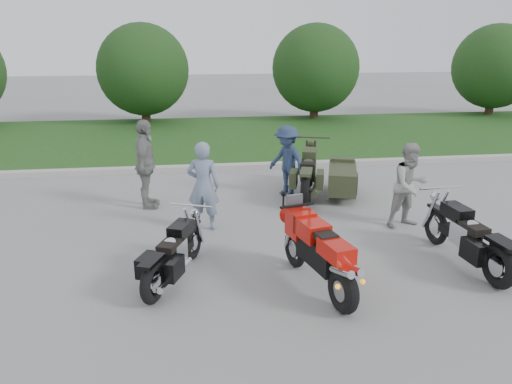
{
  "coord_description": "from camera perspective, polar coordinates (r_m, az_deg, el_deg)",
  "views": [
    {
      "loc": [
        -1.28,
        -7.17,
        3.55
      ],
      "look_at": [
        -0.12,
        1.4,
        0.8
      ],
      "focal_mm": 35.0,
      "sensor_mm": 36.0,
      "label": 1
    }
  ],
  "objects": [
    {
      "name": "person_denim",
      "position": [
        11.35,
        3.54,
        3.6
      ],
      "size": [
        1.06,
        1.19,
        1.6
      ],
      "primitive_type": "imported",
      "rotation": [
        0.0,
        0.0,
        -1.0
      ],
      "color": "navy",
      "rests_on": "ground"
    },
    {
      "name": "tree_far_right",
      "position": [
        24.61,
        25.66,
        12.8
      ],
      "size": [
        3.6,
        3.6,
        4.0
      ],
      "color": "#3F2B1C",
      "rests_on": "ground"
    },
    {
      "name": "cruiser_left",
      "position": [
        7.54,
        -9.53,
        -7.25
      ],
      "size": [
        0.91,
        1.95,
        0.79
      ],
      "rotation": [
        0.0,
        0.0,
        -0.39
      ],
      "color": "black",
      "rests_on": "ground"
    },
    {
      "name": "curb",
      "position": [
        13.68,
        -2.08,
        2.91
      ],
      "size": [
        60.0,
        0.3,
        0.15
      ],
      "primitive_type": "cube",
      "color": "#ABA8A1",
      "rests_on": "ground"
    },
    {
      "name": "cruiser_sidecar",
      "position": [
        11.4,
        8.23,
        1.73
      ],
      "size": [
        1.67,
        2.48,
        0.98
      ],
      "rotation": [
        0.0,
        0.0,
        -0.29
      ],
      "color": "black",
      "rests_on": "ground"
    },
    {
      "name": "tree_mid_right",
      "position": [
        21.38,
        6.82,
        13.87
      ],
      "size": [
        3.6,
        3.6,
        4.0
      ],
      "color": "#3F2B1C",
      "rests_on": "ground"
    },
    {
      "name": "cruiser_right",
      "position": [
        8.58,
        23.21,
        -5.03
      ],
      "size": [
        0.49,
        2.3,
        0.89
      ],
      "rotation": [
        0.0,
        0.0,
        0.09
      ],
      "color": "black",
      "rests_on": "ground"
    },
    {
      "name": "sportbike_red",
      "position": [
        7.21,
        7.21,
        -6.74
      ],
      "size": [
        0.71,
        2.08,
        1.0
      ],
      "rotation": [
        0.0,
        0.0,
        0.24
      ],
      "color": "black",
      "rests_on": "ground"
    },
    {
      "name": "person_grey",
      "position": [
        9.85,
        17.2,
        0.72
      ],
      "size": [
        0.93,
        0.81,
        1.63
      ],
      "primitive_type": "imported",
      "rotation": [
        0.0,
        0.0,
        0.27
      ],
      "color": "#9C9C96",
      "rests_on": "ground"
    },
    {
      "name": "tree_mid_left",
      "position": [
        20.79,
        -12.78,
        13.47
      ],
      "size": [
        3.6,
        3.6,
        4.0
      ],
      "color": "#3F2B1C",
      "rests_on": "ground"
    },
    {
      "name": "person_stripe",
      "position": [
        9.34,
        -6.04,
        0.7
      ],
      "size": [
        0.7,
        0.55,
        1.69
      ],
      "primitive_type": "imported",
      "rotation": [
        0.0,
        0.0,
        2.89
      ],
      "color": "gray",
      "rests_on": "ground"
    },
    {
      "name": "person_back",
      "position": [
        10.69,
        -12.51,
        3.09
      ],
      "size": [
        0.53,
        1.13,
        1.88
      ],
      "primitive_type": "imported",
      "rotation": [
        0.0,
        0.0,
        1.51
      ],
      "color": "gray",
      "rests_on": "ground"
    },
    {
      "name": "grass_strip",
      "position": [
        17.71,
        -3.42,
        6.27
      ],
      "size": [
        60.0,
        8.0,
        0.14
      ],
      "primitive_type": "cube",
      "color": "#295F20",
      "rests_on": "ground"
    },
    {
      "name": "ground",
      "position": [
        8.1,
        2.19,
        -8.35
      ],
      "size": [
        80.0,
        80.0,
        0.0
      ],
      "primitive_type": "plane",
      "color": "gray",
      "rests_on": "ground"
    }
  ]
}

